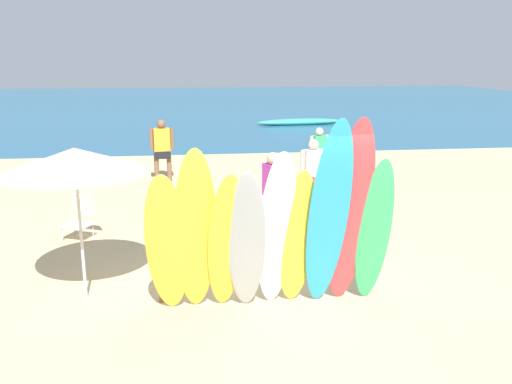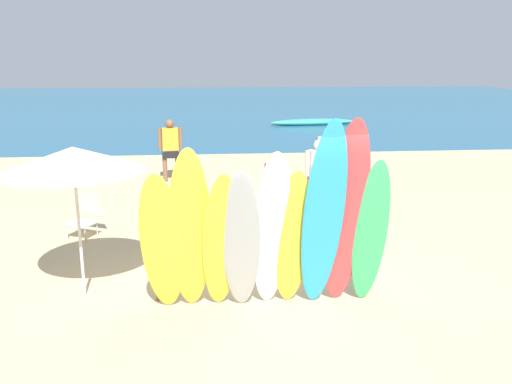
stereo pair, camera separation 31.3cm
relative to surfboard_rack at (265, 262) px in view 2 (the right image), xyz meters
The scene contains 19 objects.
ground 14.01m from the surfboard_rack, 90.00° to the left, with size 60.00×60.00×0.00m, color tan.
ocean_water 31.72m from the surfboard_rack, 90.00° to the left, with size 60.00×40.00×0.02m, color #235B7F.
surfboard_rack is the anchor object (origin of this frame).
surfboard_yellow_0 1.58m from the surfboard_rack, 159.58° to the right, with size 0.56×0.08×2.16m, color yellow.
surfboard_yellow_1 1.35m from the surfboard_rack, 151.63° to the right, with size 0.55×0.08×2.50m, color yellow.
surfboard_yellow_2 0.98m from the surfboard_rack, 138.96° to the right, with size 0.49×0.08×2.18m, color yellow.
surfboard_grey_3 0.87m from the surfboard_rack, 122.13° to the right, with size 0.50×0.08×2.20m, color #999EA3.
surfboard_white_4 0.81m from the surfboard_rack, 85.62° to the right, with size 0.50×0.06×2.40m, color white.
surfboard_yellow_5 0.74m from the surfboard_rack, 53.85° to the right, with size 0.50×0.08×2.11m, color yellow.
surfboard_teal_6 1.27m from the surfboard_rack, 43.13° to the right, with size 0.54×0.07×2.86m, color #289EC6.
surfboard_red_7 1.43m from the surfboard_rack, 28.54° to the right, with size 0.56×0.07×2.82m, color #D13D42.
surfboard_green_8 1.58m from the surfboard_rack, 19.90° to the right, with size 0.46×0.07×2.25m, color #38B266.
beachgoer_photographing 7.33m from the surfboard_rack, 70.66° to the left, with size 0.55×0.33×1.54m.
beachgoer_strolling 7.84m from the surfboard_rack, 103.42° to the left, with size 0.65×0.28×1.74m.
beachgoer_midbeach 4.55m from the surfboard_rack, 68.88° to the left, with size 0.61×0.31×1.64m.
beachgoer_by_water 2.54m from the surfboard_rack, 79.61° to the left, with size 0.44×0.60×1.70m.
beach_chair_red 4.41m from the surfboard_rack, 136.08° to the left, with size 0.72×0.79×0.84m.
beach_umbrella 3.05m from the surfboard_rack, behind, with size 1.98×1.98×2.22m.
distant_boat 19.91m from the surfboard_rack, 77.04° to the left, with size 4.40×1.11×0.35m.
Camera 2 is at (-0.77, -7.25, 3.45)m, focal length 37.77 mm.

